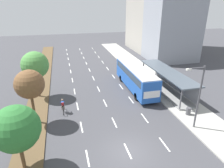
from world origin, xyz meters
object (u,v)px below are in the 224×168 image
object	(u,v)px
bus	(136,76)
median_tree_second	(30,84)
streetlight	(198,94)
median_tree_third	(35,65)
bus_shelter	(168,79)
median_tree_nearest	(16,129)
trash_bin	(188,111)
cyclist	(63,107)

from	to	relation	value
bus	median_tree_second	xyz separation A→B (m)	(-13.39, -5.82, 2.35)
streetlight	median_tree_third	bearing A→B (deg)	143.68
bus_shelter	median_tree_second	size ratio (longest dim) A/B	2.10
bus	median_tree_nearest	bearing A→B (deg)	-137.96
median_tree_third	trash_bin	bearing A→B (deg)	-28.92
bus	median_tree_second	world-z (taller)	median_tree_second
median_tree_nearest	trash_bin	xyz separation A→B (m)	(16.83, 3.73, -3.08)
median_tree_third	trash_bin	world-z (taller)	median_tree_third
bus_shelter	median_tree_nearest	bearing A→B (deg)	-149.61
trash_bin	bus	bearing A→B (deg)	110.50
bus_shelter	streetlight	world-z (taller)	streetlight
trash_bin	streetlight	bearing A→B (deg)	-114.30
bus_shelter	streetlight	size ratio (longest dim) A/B	1.87
median_tree_second	median_tree_third	xyz separation A→B (m)	(-0.08, 6.47, 0.08)
median_tree_second	median_tree_third	distance (m)	6.47
median_tree_nearest	bus	bearing A→B (deg)	42.04
bus	median_tree_third	bearing A→B (deg)	177.24
bus	median_tree_second	size ratio (longest dim) A/B	1.95
bus	median_tree_nearest	size ratio (longest dim) A/B	2.15
median_tree_third	streetlight	xyz separation A→B (m)	(15.64, -11.49, -0.61)
trash_bin	bus_shelter	bearing A→B (deg)	80.94
median_tree_second	trash_bin	bearing A→B (deg)	-9.38
median_tree_third	streetlight	size ratio (longest dim) A/B	0.94
median_tree_nearest	trash_bin	bearing A→B (deg)	12.50
cyclist	trash_bin	bearing A→B (deg)	-16.94
median_tree_second	bus	bearing A→B (deg)	23.50
median_tree_second	median_tree_third	bearing A→B (deg)	90.70
bus_shelter	bus	world-z (taller)	bus
median_tree_third	trash_bin	distance (m)	19.44
streetlight	bus	bearing A→B (deg)	101.31
trash_bin	median_tree_second	bearing A→B (deg)	170.62
median_tree_nearest	median_tree_second	size ratio (longest dim) A/B	0.91
bus	median_tree_third	size ratio (longest dim) A/B	1.84
median_tree_second	trash_bin	world-z (taller)	median_tree_second
bus	trash_bin	size ratio (longest dim) A/B	13.28
cyclist	streetlight	world-z (taller)	streetlight
bus_shelter	median_tree_second	distance (m)	18.30
cyclist	median_tree_third	world-z (taller)	median_tree_third
bus_shelter	median_tree_nearest	size ratio (longest dim) A/B	2.31
trash_bin	cyclist	bearing A→B (deg)	163.06
median_tree_nearest	median_tree_second	world-z (taller)	median_tree_second
median_tree_nearest	median_tree_third	size ratio (longest dim) A/B	0.86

